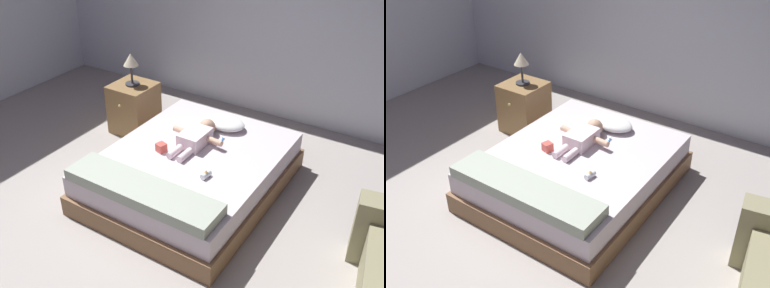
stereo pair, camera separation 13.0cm
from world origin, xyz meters
TOP-DOWN VIEW (x-y plane):
  - ground_plane at (0.00, 0.00)m, footprint 8.00×8.00m
  - wall_behind_bed at (0.00, 3.00)m, footprint 8.00×0.12m
  - bed at (0.20, 1.15)m, footprint 1.48×1.85m
  - pillow at (0.22, 1.72)m, footprint 0.41×0.28m
  - baby at (0.14, 1.33)m, footprint 0.53×0.64m
  - toothbrush at (0.32, 1.47)m, footprint 0.05×0.15m
  - nightstand at (-0.95, 1.75)m, footprint 0.44×0.47m
  - lamp at (-0.95, 1.75)m, footprint 0.16×0.16m
  - blanket at (0.20, 0.42)m, footprint 1.33×0.33m
  - toy_block at (-0.05, 1.03)m, footprint 0.10×0.10m
  - baby_bottle at (0.50, 0.90)m, footprint 0.06×0.11m

SIDE VIEW (x-z plane):
  - ground_plane at x=0.00m, z-range 0.00..0.00m
  - bed at x=0.20m, z-range 0.00..0.38m
  - nightstand at x=-0.95m, z-range 0.00..0.57m
  - toothbrush at x=0.32m, z-range 0.38..0.41m
  - baby_bottle at x=0.50m, z-range 0.38..0.45m
  - toy_block at x=-0.05m, z-range 0.39..0.47m
  - blanket at x=0.20m, z-range 0.39..0.48m
  - pillow at x=0.22m, z-range 0.39..0.50m
  - baby at x=0.14m, z-range 0.38..0.54m
  - lamp at x=-0.95m, z-range 0.64..1.00m
  - wall_behind_bed at x=0.00m, z-range 0.00..2.66m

